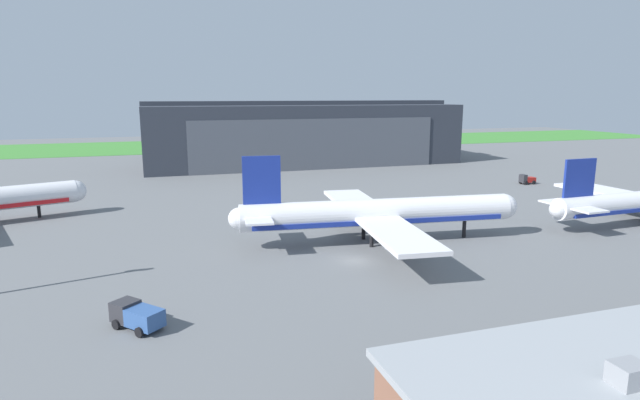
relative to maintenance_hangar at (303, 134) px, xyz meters
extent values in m
plane|color=slate|center=(-20.38, -94.36, -9.04)|extent=(440.00, 440.00, 0.00)
cube|color=#408835|center=(-20.38, 68.12, -9.00)|extent=(440.00, 56.00, 0.08)
cube|color=#2D333D|center=(0.00, 0.09, -0.14)|extent=(93.13, 28.98, 17.80)
cube|color=#4C515B|center=(0.00, -14.55, -1.92)|extent=(70.78, 0.30, 14.24)
cube|color=#2D333D|center=(0.00, 0.09, 9.36)|extent=(93.13, 6.96, 1.20)
cylinder|color=white|center=(-14.16, -87.41, -4.58)|extent=(39.56, 8.29, 3.83)
sphere|color=white|center=(5.40, -89.65, -4.58)|extent=(3.68, 3.68, 3.68)
sphere|color=white|center=(-33.72, -85.16, -4.58)|extent=(2.99, 2.99, 2.99)
cube|color=navy|center=(-14.16, -87.41, -5.63)|extent=(36.43, 7.97, 0.67)
cube|color=navy|center=(-30.59, -85.52, 0.59)|extent=(5.13, 0.98, 6.51)
cube|color=white|center=(-31.71, -88.30, -4.20)|extent=(4.13, 5.73, 0.28)
cube|color=white|center=(-31.05, -82.57, -4.20)|extent=(4.13, 5.73, 0.28)
cube|color=white|center=(-16.10, -97.35, -5.06)|extent=(8.32, 18.69, 0.56)
cube|color=white|center=(-13.80, -77.29, -5.06)|extent=(8.32, 18.69, 0.56)
cylinder|color=gray|center=(-15.14, -96.00, -6.41)|extent=(3.85, 2.51, 2.11)
cylinder|color=gray|center=(-13.17, -78.81, -6.41)|extent=(3.85, 2.51, 2.11)
cylinder|color=black|center=(-0.86, -88.93, -7.77)|extent=(0.56, 0.56, 2.55)
cylinder|color=black|center=(-15.96, -89.22, -7.77)|extent=(0.56, 0.56, 2.55)
cylinder|color=black|center=(-15.50, -85.23, -7.77)|extent=(0.56, 0.56, 2.55)
sphere|color=silver|center=(-57.73, -53.36, -5.00)|extent=(3.73, 3.73, 3.73)
cylinder|color=black|center=(-63.49, -55.27, -7.99)|extent=(0.56, 0.56, 2.10)
sphere|color=white|center=(13.74, -91.56, -5.22)|extent=(2.68, 2.68, 2.68)
cube|color=navy|center=(17.32, -91.42, -0.59)|extent=(5.84, 0.63, 5.84)
cube|color=white|center=(16.53, -94.05, -4.88)|extent=(4.22, 4.97, 0.28)
cube|color=white|center=(16.32, -88.85, -4.88)|extent=(4.22, 4.97, 0.28)
cube|color=white|center=(34.82, -80.55, -5.65)|extent=(7.90, 18.69, 0.56)
cylinder|color=gray|center=(35.68, -81.99, -6.90)|extent=(3.34, 2.02, 1.89)
cube|color=#2D2D33|center=(-47.68, -105.39, -7.66)|extent=(2.93, 2.91, 1.84)
cube|color=#335693|center=(-46.00, -107.32, -7.79)|extent=(3.68, 3.78, 1.59)
cylinder|color=black|center=(-46.78, -104.65, -8.58)|extent=(0.80, 0.86, 0.92)
cylinder|color=black|center=(-48.54, -106.18, -8.58)|extent=(0.80, 0.86, 0.92)
cylinder|color=black|center=(-44.76, -106.96, -8.58)|extent=(0.80, 0.86, 0.92)
cylinder|color=black|center=(-46.53, -108.50, -8.58)|extent=(0.80, 0.86, 0.92)
cube|color=#2D2D33|center=(38.85, -52.78, -7.63)|extent=(1.15, 1.79, 1.88)
cube|color=#AD1E19|center=(40.69, -52.72, -8.01)|extent=(2.64, 1.83, 1.13)
cylinder|color=black|center=(39.01, -51.81, -8.58)|extent=(0.94, 0.29, 0.93)
cylinder|color=black|center=(39.07, -53.74, -8.58)|extent=(0.94, 0.29, 0.93)
cylinder|color=black|center=(41.21, -51.74, -8.58)|extent=(0.94, 0.29, 0.93)
cylinder|color=black|center=(41.27, -53.67, -8.58)|extent=(0.94, 0.29, 0.93)
cube|color=gray|center=(-21.59, -135.26, -2.40)|extent=(1.79, 1.49, 1.19)
camera|label=1|loc=(-44.63, -153.96, 11.93)|focal=29.38mm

